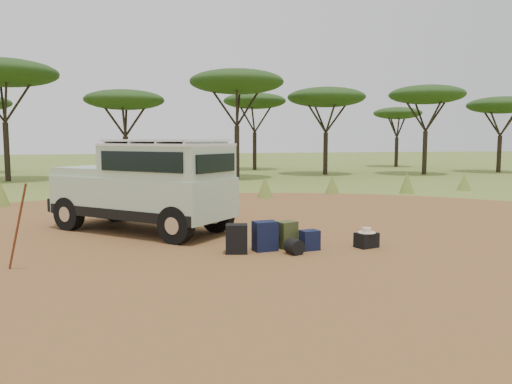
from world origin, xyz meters
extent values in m
plane|color=olive|center=(0.00, 0.00, 0.00)|extent=(140.00, 140.00, 0.00)
cylinder|color=brown|center=(0.00, 0.00, 0.00)|extent=(23.00, 23.00, 0.01)
cone|color=olive|center=(-6.00, 8.30, 0.42)|extent=(0.60, 0.60, 0.85)
cone|color=olive|center=(-3.00, 9.20, 0.35)|extent=(0.60, 0.60, 0.70)
cone|color=olive|center=(0.00, 8.80, 0.45)|extent=(0.60, 0.60, 0.90)
cone|color=olive|center=(3.00, 8.40, 0.40)|extent=(0.60, 0.60, 0.80)
cone|color=olive|center=(6.00, 9.10, 0.38)|extent=(0.60, 0.60, 0.75)
cone|color=olive|center=(9.00, 8.50, 0.42)|extent=(0.60, 0.60, 0.85)
cone|color=olive|center=(12.00, 8.90, 0.35)|extent=(0.60, 0.60, 0.70)
cylinder|color=black|center=(-8.00, 19.00, 1.53)|extent=(0.28, 0.28, 3.06)
ellipsoid|color=black|center=(-8.00, 19.00, 5.58)|extent=(5.50, 5.50, 1.38)
cylinder|color=black|center=(-2.00, 18.20, 1.17)|extent=(0.28, 0.28, 2.34)
ellipsoid|color=black|center=(-2.00, 18.20, 4.26)|extent=(4.20, 4.20, 1.05)
cylinder|color=black|center=(4.00, 17.80, 1.46)|extent=(0.28, 0.28, 2.93)
ellipsoid|color=black|center=(4.00, 17.80, 5.33)|extent=(5.20, 5.20, 1.30)
cylinder|color=black|center=(10.00, 19.50, 1.30)|extent=(0.28, 0.28, 2.61)
ellipsoid|color=black|center=(10.00, 19.50, 4.76)|extent=(4.80, 4.80, 1.20)
cylinder|color=black|center=(16.00, 18.00, 1.35)|extent=(0.28, 0.28, 2.70)
ellipsoid|color=black|center=(16.00, 18.00, 4.92)|extent=(4.60, 4.60, 1.15)
cylinder|color=black|center=(22.00, 18.60, 1.22)|extent=(0.28, 0.28, 2.43)
ellipsoid|color=black|center=(22.00, 18.60, 4.43)|extent=(4.40, 4.40, 1.10)
cylinder|color=black|center=(7.00, 25.50, 1.35)|extent=(0.28, 0.28, 2.70)
ellipsoid|color=black|center=(7.00, 25.50, 4.92)|extent=(4.50, 4.50, 1.12)
cylinder|color=black|center=(19.00, 26.50, 1.17)|extent=(0.28, 0.28, 2.34)
ellipsoid|color=black|center=(19.00, 26.50, 4.26)|extent=(3.80, 3.80, 0.95)
cube|color=#A7BDA1|center=(-1.65, 2.57, 0.86)|extent=(4.31, 4.27, 0.91)
cube|color=black|center=(-1.65, 2.57, 0.52)|extent=(4.28, 4.23, 0.23)
cube|color=#A7BDA1|center=(-1.10, 2.03, 1.67)|extent=(3.09, 3.08, 0.72)
cube|color=silver|center=(-1.10, 2.03, 2.05)|extent=(3.12, 3.10, 0.06)
cube|color=silver|center=(-1.10, 2.03, 2.15)|extent=(2.89, 2.88, 0.05)
cube|color=#A7BDA1|center=(-2.63, 3.52, 1.40)|extent=(2.30, 2.30, 0.19)
cube|color=black|center=(-2.05, 2.95, 1.70)|extent=(1.13, 1.15, 0.50)
cube|color=black|center=(-1.71, 1.41, 1.70)|extent=(1.65, 1.61, 0.43)
cube|color=black|center=(-0.50, 2.65, 1.70)|extent=(1.65, 1.61, 0.43)
cube|color=black|center=(-0.14, 1.09, 1.67)|extent=(1.02, 1.05, 0.39)
cube|color=black|center=(-3.24, 4.11, 0.57)|extent=(1.30, 1.33, 0.32)
cylinder|color=black|center=(-3.32, 4.19, 1.34)|extent=(0.91, 0.93, 0.07)
cylinder|color=black|center=(-3.32, 4.19, 0.83)|extent=(0.91, 0.93, 0.07)
cylinder|color=silver|center=(-3.52, 4.01, 1.15)|extent=(0.19, 0.20, 0.21)
cylinder|color=silver|center=(-3.14, 4.39, 1.15)|extent=(0.19, 0.20, 0.21)
cube|color=silver|center=(-3.29, 4.16, 0.69)|extent=(0.31, 0.31, 0.11)
cylinder|color=black|center=(-1.41, 3.49, 1.60)|extent=(0.11, 0.11, 0.79)
cylinder|color=black|center=(-3.35, 3.15, 0.40)|extent=(0.76, 0.75, 0.80)
cylinder|color=black|center=(-2.28, 4.25, 0.40)|extent=(0.76, 0.75, 0.80)
cylinder|color=black|center=(-1.03, 0.89, 0.40)|extent=(0.76, 0.75, 0.80)
cylinder|color=black|center=(0.05, 1.99, 0.40)|extent=(0.76, 0.75, 0.80)
cylinder|color=brown|center=(-3.75, -0.62, 0.74)|extent=(0.43, 0.39, 1.47)
cube|color=black|center=(0.01, -0.28, 0.28)|extent=(0.47, 0.39, 0.56)
cube|color=#101A33|center=(0.59, -0.20, 0.29)|extent=(0.48, 0.37, 0.58)
cube|color=#3B4921|center=(1.08, -0.05, 0.27)|extent=(0.47, 0.41, 0.54)
cube|color=#101A33|center=(1.46, -0.36, 0.20)|extent=(0.39, 0.31, 0.40)
cube|color=black|center=(2.65, -0.44, 0.15)|extent=(0.50, 0.41, 0.30)
cylinder|color=black|center=(1.04, -0.64, 0.15)|extent=(0.37, 0.37, 0.29)
cylinder|color=beige|center=(2.65, -0.44, 0.31)|extent=(0.36, 0.36, 0.01)
cylinder|color=beige|center=(2.65, -0.44, 0.36)|extent=(0.18, 0.18, 0.09)
camera|label=1|loc=(-1.99, -9.42, 2.17)|focal=35.00mm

